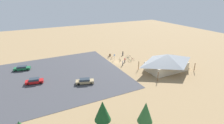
{
  "coord_description": "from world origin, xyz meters",
  "views": [
    {
      "loc": [
        28.08,
        51.01,
        22.52
      ],
      "look_at": [
        3.27,
        2.13,
        1.2
      ],
      "focal_mm": 28.33,
      "sensor_mm": 36.0,
      "label": 1
    }
  ],
  "objects_px": {
    "car_red_inner_stall": "(34,81)",
    "lot_sign": "(114,56)",
    "bicycle_red_trailside": "(133,59)",
    "bicycle_black_yard_center": "(120,61)",
    "trash_bin": "(110,55)",
    "bicycle_green_lone_west": "(130,61)",
    "bicycle_teal_near_sign": "(128,58)",
    "visitor_near_lot": "(123,63)",
    "bicycle_yellow_lone_east": "(120,59)",
    "bicycle_blue_yard_right": "(108,57)",
    "visitor_crossing_yard": "(125,60)",
    "bicycle_silver_edge_north": "(128,56)",
    "pine_center": "(145,112)",
    "car_tan_far_end": "(85,81)",
    "car_green_end_stall": "(22,68)",
    "bike_pavilion": "(167,61)",
    "bicycle_orange_by_bin": "(112,58)",
    "visitor_by_pavilion": "(123,53)",
    "pine_west": "(103,111)"
  },
  "relations": [
    {
      "from": "bicycle_teal_near_sign",
      "to": "car_red_inner_stall",
      "type": "xyz_separation_m",
      "value": [
        32.43,
        5.13,
        0.4
      ]
    },
    {
      "from": "visitor_by_pavilion",
      "to": "car_green_end_stall",
      "type": "bearing_deg",
      "value": -2.8
    },
    {
      "from": "bicycle_teal_near_sign",
      "to": "bike_pavilion",
      "type": "bearing_deg",
      "value": 109.45
    },
    {
      "from": "bicycle_orange_by_bin",
      "to": "bicycle_teal_near_sign",
      "type": "xyz_separation_m",
      "value": [
        -5.46,
        2.45,
        -0.03
      ]
    },
    {
      "from": "pine_center",
      "to": "bicycle_teal_near_sign",
      "type": "bearing_deg",
      "value": -117.32
    },
    {
      "from": "bike_pavilion",
      "to": "visitor_near_lot",
      "type": "bearing_deg",
      "value": -43.47
    },
    {
      "from": "lot_sign",
      "to": "bicycle_black_yard_center",
      "type": "height_order",
      "value": "lot_sign"
    },
    {
      "from": "car_tan_far_end",
      "to": "visitor_near_lot",
      "type": "distance_m",
      "value": 16.76
    },
    {
      "from": "bicycle_silver_edge_north",
      "to": "car_tan_far_end",
      "type": "distance_m",
      "value": 24.97
    },
    {
      "from": "bicycle_blue_yard_right",
      "to": "pine_center",
      "type": "bearing_deg",
      "value": 73.66
    },
    {
      "from": "bicycle_silver_edge_north",
      "to": "car_red_inner_stall",
      "type": "bearing_deg",
      "value": 11.09
    },
    {
      "from": "bicycle_red_trailside",
      "to": "bicycle_black_yard_center",
      "type": "bearing_deg",
      "value": -6.34
    },
    {
      "from": "bicycle_silver_edge_north",
      "to": "bicycle_teal_near_sign",
      "type": "height_order",
      "value": "bicycle_silver_edge_north"
    },
    {
      "from": "bike_pavilion",
      "to": "bicycle_teal_near_sign",
      "type": "distance_m",
      "value": 15.44
    },
    {
      "from": "bicycle_red_trailside",
      "to": "bicycle_blue_yard_right",
      "type": "bearing_deg",
      "value": -40.37
    },
    {
      "from": "bicycle_yellow_lone_east",
      "to": "pine_west",
      "type": "bearing_deg",
      "value": 56.08
    },
    {
      "from": "pine_center",
      "to": "bicycle_red_trailside",
      "type": "height_order",
      "value": "pine_center"
    },
    {
      "from": "trash_bin",
      "to": "lot_sign",
      "type": "distance_m",
      "value": 4.62
    },
    {
      "from": "trash_bin",
      "to": "bicycle_green_lone_west",
      "type": "xyz_separation_m",
      "value": [
        -3.59,
        8.53,
        -0.07
      ]
    },
    {
      "from": "bicycle_red_trailside",
      "to": "car_red_inner_stall",
      "type": "height_order",
      "value": "car_red_inner_stall"
    },
    {
      "from": "trash_bin",
      "to": "car_green_end_stall",
      "type": "bearing_deg",
      "value": -0.99
    },
    {
      "from": "bicycle_red_trailside",
      "to": "bicycle_black_yard_center",
      "type": "xyz_separation_m",
      "value": [
        4.91,
        -0.55,
        -0.0
      ]
    },
    {
      "from": "pine_center",
      "to": "bicycle_red_trailside",
      "type": "distance_m",
      "value": 35.7
    },
    {
      "from": "bicycle_green_lone_west",
      "to": "visitor_near_lot",
      "type": "bearing_deg",
      "value": 24.58
    },
    {
      "from": "bicycle_teal_near_sign",
      "to": "visitor_near_lot",
      "type": "bearing_deg",
      "value": 43.44
    },
    {
      "from": "bicycle_silver_edge_north",
      "to": "bicycle_blue_yard_right",
      "type": "height_order",
      "value": "bicycle_silver_edge_north"
    },
    {
      "from": "lot_sign",
      "to": "visitor_crossing_yard",
      "type": "distance_m",
      "value": 4.26
    },
    {
      "from": "bike_pavilion",
      "to": "trash_bin",
      "type": "relative_size",
      "value": 16.44
    },
    {
      "from": "lot_sign",
      "to": "bicycle_yellow_lone_east",
      "type": "xyz_separation_m",
      "value": [
        -1.84,
        0.68,
        -1.04
      ]
    },
    {
      "from": "car_tan_far_end",
      "to": "pine_center",
      "type": "bearing_deg",
      "value": 99.76
    },
    {
      "from": "bike_pavilion",
      "to": "bicycle_teal_near_sign",
      "type": "height_order",
      "value": "bike_pavilion"
    },
    {
      "from": "bicycle_yellow_lone_east",
      "to": "visitor_near_lot",
      "type": "distance_m",
      "value": 5.48
    },
    {
      "from": "visitor_near_lot",
      "to": "bicycle_black_yard_center",
      "type": "bearing_deg",
      "value": -106.5
    },
    {
      "from": "bicycle_green_lone_west",
      "to": "bicycle_teal_near_sign",
      "type": "xyz_separation_m",
      "value": [
        -1.06,
        -2.95,
        -0.03
      ]
    },
    {
      "from": "bicycle_blue_yard_right",
      "to": "visitor_by_pavilion",
      "type": "bearing_deg",
      "value": -178.25
    },
    {
      "from": "pine_center",
      "to": "bicycle_green_lone_west",
      "type": "relative_size",
      "value": 3.39
    },
    {
      "from": "bicycle_green_lone_west",
      "to": "bicycle_silver_edge_north",
      "type": "distance_m",
      "value": 4.85
    },
    {
      "from": "bicycle_blue_yard_right",
      "to": "bicycle_teal_near_sign",
      "type": "height_order",
      "value": "bicycle_blue_yard_right"
    },
    {
      "from": "bicycle_yellow_lone_east",
      "to": "car_red_inner_stall",
      "type": "distance_m",
      "value": 29.68
    },
    {
      "from": "bicycle_silver_edge_north",
      "to": "visitor_near_lot",
      "type": "distance_m",
      "value": 8.68
    },
    {
      "from": "car_red_inner_stall",
      "to": "lot_sign",
      "type": "bearing_deg",
      "value": -167.21
    },
    {
      "from": "bicycle_red_trailside",
      "to": "bicycle_yellow_lone_east",
      "type": "bearing_deg",
      "value": -27.22
    },
    {
      "from": "lot_sign",
      "to": "bicycle_silver_edge_north",
      "type": "height_order",
      "value": "lot_sign"
    },
    {
      "from": "bicycle_orange_by_bin",
      "to": "car_green_end_stall",
      "type": "xyz_separation_m",
      "value": [
        29.66,
        -3.65,
        0.35
      ]
    },
    {
      "from": "bicycle_blue_yard_right",
      "to": "car_green_end_stall",
      "type": "height_order",
      "value": "car_green_end_stall"
    },
    {
      "from": "visitor_by_pavilion",
      "to": "bike_pavilion",
      "type": "bearing_deg",
      "value": 104.15
    },
    {
      "from": "car_green_end_stall",
      "to": "bicycle_teal_near_sign",
      "type": "bearing_deg",
      "value": 170.15
    },
    {
      "from": "pine_west",
      "to": "car_tan_far_end",
      "type": "height_order",
      "value": "pine_west"
    },
    {
      "from": "visitor_near_lot",
      "to": "visitor_crossing_yard",
      "type": "bearing_deg",
      "value": -134.02
    },
    {
      "from": "bicycle_orange_by_bin",
      "to": "visitor_crossing_yard",
      "type": "relative_size",
      "value": 0.95
    }
  ]
}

